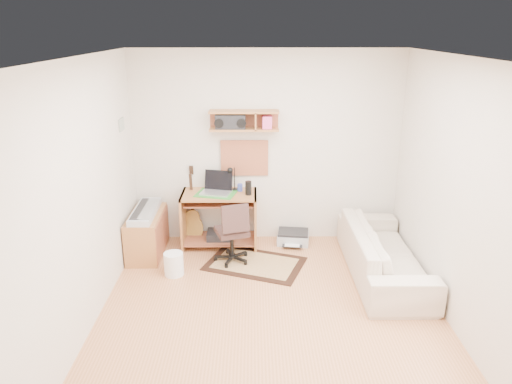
{
  "coord_description": "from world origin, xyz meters",
  "views": [
    {
      "loc": [
        -0.19,
        -4.38,
        2.86
      ],
      "look_at": [
        -0.15,
        1.05,
        1.0
      ],
      "focal_mm": 34.11,
      "sensor_mm": 36.0,
      "label": 1
    }
  ],
  "objects_px": {
    "desk": "(220,220)",
    "sofa": "(384,245)",
    "printer": "(293,237)",
    "cabinet": "(147,234)",
    "task_chair": "(232,231)"
  },
  "relations": [
    {
      "from": "cabinet",
      "to": "sofa",
      "type": "xyz_separation_m",
      "value": [
        2.96,
        -0.61,
        0.11
      ]
    },
    {
      "from": "desk",
      "to": "cabinet",
      "type": "distance_m",
      "value": 0.98
    },
    {
      "from": "desk",
      "to": "sofa",
      "type": "bearing_deg",
      "value": -22.75
    },
    {
      "from": "desk",
      "to": "printer",
      "type": "bearing_deg",
      "value": 3.7
    },
    {
      "from": "cabinet",
      "to": "sofa",
      "type": "bearing_deg",
      "value": -11.6
    },
    {
      "from": "task_chair",
      "to": "printer",
      "type": "xyz_separation_m",
      "value": [
        0.82,
        0.56,
        -0.33
      ]
    },
    {
      "from": "printer",
      "to": "sofa",
      "type": "height_order",
      "value": "sofa"
    },
    {
      "from": "desk",
      "to": "task_chair",
      "type": "height_order",
      "value": "task_chair"
    },
    {
      "from": "desk",
      "to": "printer",
      "type": "height_order",
      "value": "desk"
    },
    {
      "from": "desk",
      "to": "cabinet",
      "type": "bearing_deg",
      "value": -165.77
    },
    {
      "from": "cabinet",
      "to": "sofa",
      "type": "relative_size",
      "value": 0.45
    },
    {
      "from": "task_chair",
      "to": "sofa",
      "type": "height_order",
      "value": "task_chair"
    },
    {
      "from": "desk",
      "to": "sofa",
      "type": "xyz_separation_m",
      "value": [
        2.02,
        -0.85,
        0.01
      ]
    },
    {
      "from": "task_chair",
      "to": "cabinet",
      "type": "bearing_deg",
      "value": 149.28
    },
    {
      "from": "desk",
      "to": "task_chair",
      "type": "bearing_deg",
      "value": -69.42
    }
  ]
}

